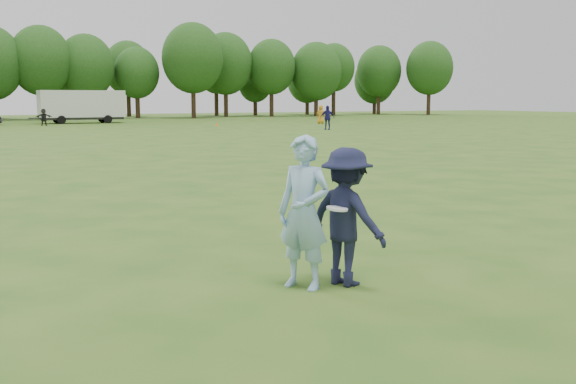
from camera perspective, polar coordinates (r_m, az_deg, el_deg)
name	(u,v)px	position (r m, az deg, el deg)	size (l,w,h in m)	color
ground	(303,289)	(8.61, 1.27, -8.24)	(200.00, 200.00, 0.00)	#2A5517
thrower	(304,212)	(8.47, 1.35, -1.74)	(0.71, 0.47, 1.95)	#8DB8DA
defender	(347,217)	(8.67, 4.98, -2.10)	(1.15, 0.66, 1.78)	#181B35
player_far_b	(327,118)	(52.55, 3.34, 6.30)	(1.10, 0.46, 1.87)	navy
player_far_c	(321,114)	(64.87, 2.79, 6.57)	(0.88, 0.57, 1.80)	orange
player_far_d	(44,117)	(64.03, -19.97, 5.97)	(1.41, 0.45, 1.52)	black
field_cone	(217,124)	(60.54, -6.04, 5.74)	(0.28, 0.28, 0.30)	orange
disc_in_play	(337,209)	(8.36, 4.18, -1.41)	(0.28, 0.28, 0.07)	white
cargo_trailer	(82,105)	(69.36, -17.06, 7.05)	(9.00, 2.75, 3.20)	silver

